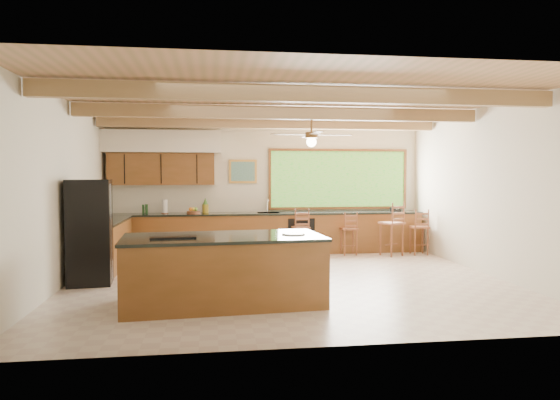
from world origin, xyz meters
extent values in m
plane|color=beige|center=(0.00, 0.00, 0.00)|extent=(7.20, 7.20, 0.00)
cube|color=beige|center=(0.00, 3.25, 1.50)|extent=(7.20, 0.04, 3.00)
cube|color=beige|center=(0.00, -3.25, 1.50)|extent=(7.20, 0.04, 3.00)
cube|color=beige|center=(-3.60, 0.00, 1.50)|extent=(0.04, 6.50, 3.00)
cube|color=beige|center=(3.60, 0.00, 1.50)|extent=(0.04, 6.50, 3.00)
cube|color=#B07D58|center=(0.00, 0.00, 3.00)|extent=(7.20, 6.50, 0.04)
cube|color=olive|center=(0.00, -1.60, 2.86)|extent=(7.10, 0.15, 0.22)
cube|color=olive|center=(0.00, 0.50, 2.86)|extent=(7.10, 0.15, 0.22)
cube|color=olive|center=(0.00, 2.30, 2.86)|extent=(7.10, 0.15, 0.22)
cube|color=brown|center=(-2.35, 3.06, 1.90)|extent=(2.30, 0.35, 0.70)
cube|color=silver|center=(-2.35, 2.99, 2.50)|extent=(2.60, 0.50, 0.48)
cylinder|color=#FFEABF|center=(-3.05, 2.99, 2.27)|extent=(0.10, 0.10, 0.01)
cylinder|color=#FFEABF|center=(-1.65, 2.99, 2.27)|extent=(0.10, 0.10, 0.01)
cube|color=#7CAE3E|center=(1.70, 3.22, 1.67)|extent=(3.20, 0.04, 1.30)
cube|color=gold|center=(-0.55, 3.22, 1.85)|extent=(0.64, 0.03, 0.54)
cube|color=#407453|center=(-0.55, 3.20, 1.85)|extent=(0.54, 0.01, 0.44)
cube|color=brown|center=(0.00, 2.91, 0.44)|extent=(7.00, 0.65, 0.88)
cube|color=black|center=(0.00, 2.91, 0.90)|extent=(7.04, 0.69, 0.04)
cube|color=brown|center=(-3.26, 1.35, 0.44)|extent=(0.65, 2.35, 0.88)
cube|color=black|center=(-3.26, 1.35, 0.90)|extent=(0.69, 2.39, 0.04)
cube|color=black|center=(0.70, 2.58, 0.42)|extent=(0.60, 0.02, 0.78)
cube|color=silver|center=(0.00, 2.91, 0.91)|extent=(0.50, 0.38, 0.03)
cylinder|color=silver|center=(0.00, 3.11, 1.07)|extent=(0.03, 0.03, 0.30)
cylinder|color=silver|center=(0.00, 3.01, 1.20)|extent=(0.03, 0.20, 0.03)
cylinder|color=silver|center=(-2.29, 2.99, 1.07)|extent=(0.13, 0.13, 0.31)
cylinder|color=#183C18|center=(-2.76, 3.08, 1.02)|extent=(0.05, 0.05, 0.19)
cylinder|color=#183C18|center=(-2.68, 2.97, 1.02)|extent=(0.06, 0.06, 0.21)
cube|color=black|center=(2.98, 2.88, 0.97)|extent=(0.24, 0.21, 0.09)
cube|color=brown|center=(-1.10, -1.38, 0.45)|extent=(2.75, 1.42, 0.90)
cube|color=black|center=(-1.10, -1.38, 0.92)|extent=(2.80, 1.47, 0.04)
cube|color=black|center=(-1.78, -1.43, 0.95)|extent=(0.63, 0.51, 0.02)
cylinder|color=silver|center=(-0.13, -1.35, 0.95)|extent=(0.33, 0.33, 0.02)
cube|color=black|center=(-3.22, 0.15, 0.85)|extent=(0.73, 0.71, 1.70)
cube|color=silver|center=(-2.89, 0.15, 0.85)|extent=(0.02, 0.05, 1.56)
cube|color=brown|center=(0.65, 2.45, 0.63)|extent=(0.39, 0.39, 0.04)
cylinder|color=brown|center=(0.51, 2.30, 0.30)|extent=(0.04, 0.04, 0.61)
cylinder|color=brown|center=(0.80, 2.30, 0.30)|extent=(0.04, 0.04, 0.61)
cylinder|color=brown|center=(0.51, 2.60, 0.30)|extent=(0.04, 0.04, 0.61)
cylinder|color=brown|center=(0.80, 2.60, 0.30)|extent=(0.04, 0.04, 0.61)
cube|color=brown|center=(1.74, 2.45, 0.58)|extent=(0.35, 0.35, 0.04)
cylinder|color=brown|center=(1.61, 2.31, 0.28)|extent=(0.03, 0.03, 0.56)
cylinder|color=brown|center=(1.88, 2.31, 0.28)|extent=(0.03, 0.03, 0.56)
cylinder|color=brown|center=(1.61, 2.59, 0.28)|extent=(0.03, 0.03, 0.56)
cylinder|color=brown|center=(1.88, 2.59, 0.28)|extent=(0.03, 0.03, 0.56)
cube|color=brown|center=(2.64, 2.21, 0.72)|extent=(0.56, 0.56, 0.04)
cylinder|color=brown|center=(2.47, 2.04, 0.35)|extent=(0.04, 0.04, 0.69)
cylinder|color=brown|center=(2.81, 2.04, 0.35)|extent=(0.04, 0.04, 0.69)
cylinder|color=brown|center=(2.47, 2.38, 0.35)|extent=(0.04, 0.04, 0.69)
cylinder|color=brown|center=(2.81, 2.38, 0.35)|extent=(0.04, 0.04, 0.69)
cube|color=brown|center=(3.30, 2.27, 0.61)|extent=(0.38, 0.38, 0.04)
cylinder|color=brown|center=(3.16, 2.13, 0.30)|extent=(0.03, 0.03, 0.60)
cylinder|color=brown|center=(3.44, 2.13, 0.30)|extent=(0.03, 0.03, 0.60)
cylinder|color=brown|center=(3.16, 2.42, 0.30)|extent=(0.03, 0.03, 0.60)
cylinder|color=brown|center=(3.44, 2.42, 0.30)|extent=(0.03, 0.03, 0.60)
camera|label=1|loc=(-1.25, -8.22, 1.79)|focal=32.00mm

